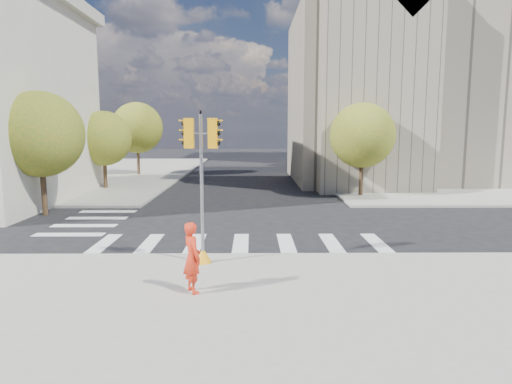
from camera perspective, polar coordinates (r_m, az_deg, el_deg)
ground at (r=20.14m, az=-1.49°, el=-4.99°), size 160.00×160.00×0.00m
sidewalk_near at (r=9.71m, az=-2.60°, el=-19.32°), size 30.00×14.00×0.15m
sidewalk_far_right at (r=49.88m, az=22.70°, el=2.27°), size 28.00×40.00×0.15m
sidewalk_far_left at (r=50.14m, az=-24.49°, el=2.20°), size 28.00×40.00×0.15m
civic_building at (r=41.72m, az=21.33°, el=11.23°), size 26.00×16.00×19.39m
office_tower at (r=66.15m, az=19.43°, el=16.68°), size 20.00×18.00×30.00m
tree_lw_near at (r=25.98m, az=-25.36°, el=6.53°), size 4.40×4.40×6.41m
tree_lw_mid at (r=35.33m, az=-18.52°, el=6.36°), size 4.00×4.00×5.77m
tree_lw_far at (r=44.94m, az=-14.63°, el=7.77°), size 4.80×4.80×6.95m
tree_re_near at (r=30.48m, az=13.15°, el=6.91°), size 4.20×4.20×6.16m
tree_re_mid at (r=42.23m, az=9.31°, el=7.67°), size 4.60×4.60×6.66m
tree_re_far at (r=54.10m, az=7.12°, el=7.25°), size 4.00×4.00×5.88m
lamp_near at (r=34.48m, az=12.42°, el=7.91°), size 0.35×0.18×8.11m
lamp_far at (r=48.23m, az=8.68°, el=7.98°), size 0.35×0.18×8.11m
traffic_signal at (r=14.78m, az=-6.77°, el=-0.90°), size 1.07×0.56×4.92m
photographer at (r=12.39m, az=-7.98°, el=-8.10°), size 0.75×0.84×1.92m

